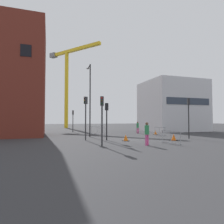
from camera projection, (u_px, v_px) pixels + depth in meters
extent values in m
plane|color=#333335|center=(135.00, 139.00, 20.08)|extent=(160.00, 160.00, 0.00)
cube|color=maroon|center=(4.00, 79.00, 24.01)|extent=(9.48, 8.44, 13.84)
cube|color=black|center=(26.00, 50.00, 20.96)|extent=(1.10, 0.06, 1.30)
cube|color=silver|center=(172.00, 106.00, 35.96)|extent=(9.79, 8.98, 8.93)
cube|color=#2D3847|center=(189.00, 101.00, 31.68)|extent=(8.23, 0.08, 1.10)
cylinder|color=yellow|center=(66.00, 90.00, 48.36)|extent=(0.90, 0.90, 18.46)
cube|color=yellow|center=(75.00, 50.00, 47.29)|extent=(10.08, 12.35, 0.70)
cube|color=slate|center=(54.00, 55.00, 51.42)|extent=(2.06, 2.16, 1.10)
cylinder|color=#232326|center=(90.00, 100.00, 22.96)|extent=(0.14, 0.14, 8.53)
cube|color=#232326|center=(89.00, 67.00, 23.89)|extent=(0.15, 1.59, 0.10)
ellipsoid|color=silver|center=(88.00, 69.00, 24.65)|extent=(0.44, 0.24, 0.16)
cylinder|color=#232326|center=(189.00, 122.00, 20.84)|extent=(0.12, 0.12, 3.57)
cube|color=#232326|center=(188.00, 102.00, 20.93)|extent=(0.33, 0.35, 0.70)
sphere|color=red|center=(188.00, 100.00, 21.11)|extent=(0.11, 0.11, 0.11)
sphere|color=#3C2905|center=(188.00, 102.00, 21.10)|extent=(0.11, 0.11, 0.11)
sphere|color=#07330F|center=(188.00, 104.00, 21.09)|extent=(0.11, 0.11, 0.11)
cylinder|color=black|center=(107.00, 125.00, 19.02)|extent=(0.12, 0.12, 2.90)
cube|color=black|center=(107.00, 107.00, 19.09)|extent=(0.37, 0.37, 0.70)
sphere|color=#390605|center=(108.00, 105.00, 19.26)|extent=(0.11, 0.11, 0.11)
sphere|color=#3C2905|center=(108.00, 107.00, 19.25)|extent=(0.11, 0.11, 0.11)
sphere|color=green|center=(108.00, 109.00, 19.24)|extent=(0.11, 0.11, 0.11)
cylinder|color=#2D2D30|center=(86.00, 122.00, 19.07)|extent=(0.12, 0.12, 3.53)
cube|color=#2D2D30|center=(86.00, 100.00, 19.15)|extent=(0.36, 0.34, 0.70)
sphere|color=#390605|center=(84.00, 98.00, 19.04)|extent=(0.11, 0.11, 0.11)
sphere|color=#F2A514|center=(84.00, 100.00, 19.03)|extent=(0.11, 0.11, 0.11)
sphere|color=#07330F|center=(84.00, 103.00, 19.02)|extent=(0.11, 0.11, 0.11)
cylinder|color=#2D2D30|center=(73.00, 123.00, 31.68)|extent=(0.12, 0.12, 2.81)
cube|color=#2D2D30|center=(73.00, 113.00, 31.75)|extent=(0.28, 0.31, 0.70)
sphere|color=#390605|center=(73.00, 111.00, 31.93)|extent=(0.11, 0.11, 0.11)
sphere|color=#F2A514|center=(73.00, 113.00, 31.92)|extent=(0.11, 0.11, 0.11)
sphere|color=#07330F|center=(73.00, 114.00, 31.91)|extent=(0.11, 0.11, 0.11)
cylinder|color=#2D2D30|center=(102.00, 126.00, 14.65)|extent=(0.12, 0.12, 3.03)
cube|color=#2D2D30|center=(102.00, 101.00, 14.72)|extent=(0.32, 0.35, 0.70)
sphere|color=red|center=(102.00, 98.00, 14.56)|extent=(0.11, 0.11, 0.11)
sphere|color=#3C2905|center=(102.00, 101.00, 14.55)|extent=(0.11, 0.11, 0.11)
sphere|color=#07330F|center=(102.00, 104.00, 14.54)|extent=(0.11, 0.11, 0.11)
cylinder|color=#D14C8C|center=(146.00, 140.00, 15.09)|extent=(0.14, 0.14, 0.85)
cylinder|color=#D14C8C|center=(148.00, 140.00, 15.22)|extent=(0.14, 0.14, 0.85)
cylinder|color=#2D844C|center=(147.00, 130.00, 15.18)|extent=(0.34, 0.34, 0.71)
sphere|color=brown|center=(147.00, 124.00, 15.20)|extent=(0.23, 0.23, 0.23)
cylinder|color=#D14C8C|center=(137.00, 131.00, 28.69)|extent=(0.14, 0.14, 0.81)
cylinder|color=#D14C8C|center=(138.00, 131.00, 28.57)|extent=(0.14, 0.14, 0.81)
cylinder|color=#2D844C|center=(138.00, 125.00, 28.66)|extent=(0.34, 0.34, 0.68)
sphere|color=brown|center=(138.00, 122.00, 28.68)|extent=(0.22, 0.22, 0.22)
cube|color=#B2B5BA|center=(98.00, 127.00, 26.35)|extent=(1.96, 0.35, 0.06)
cube|color=#B2B5BA|center=(98.00, 134.00, 26.31)|extent=(1.96, 0.35, 0.06)
cylinder|color=#B2B5BA|center=(91.00, 131.00, 26.18)|extent=(0.04, 0.04, 1.05)
cylinder|color=#B2B5BA|center=(98.00, 131.00, 26.33)|extent=(0.04, 0.04, 1.05)
cylinder|color=#B2B5BA|center=(104.00, 131.00, 26.47)|extent=(0.04, 0.04, 1.05)
cube|color=gray|center=(160.00, 127.00, 24.06)|extent=(0.25, 2.19, 0.06)
cube|color=gray|center=(160.00, 135.00, 24.02)|extent=(0.25, 2.19, 0.06)
cylinder|color=gray|center=(165.00, 132.00, 23.13)|extent=(0.04, 0.04, 1.05)
cylinder|color=gray|center=(160.00, 132.00, 24.04)|extent=(0.04, 0.04, 1.05)
cylinder|color=gray|center=(155.00, 131.00, 24.95)|extent=(0.04, 0.04, 1.05)
cube|color=gray|center=(171.00, 131.00, 15.93)|extent=(0.14, 2.57, 0.06)
cube|color=gray|center=(171.00, 143.00, 15.90)|extent=(0.14, 2.57, 0.06)
cylinder|color=gray|center=(181.00, 139.00, 14.83)|extent=(0.04, 0.04, 1.05)
cylinder|color=gray|center=(171.00, 138.00, 15.91)|extent=(0.04, 0.04, 1.05)
cylinder|color=gray|center=(163.00, 137.00, 17.00)|extent=(0.04, 0.04, 1.05)
cube|color=black|center=(174.00, 140.00, 18.72)|extent=(0.62, 0.62, 0.03)
cone|color=#E55B0F|center=(174.00, 137.00, 18.74)|extent=(0.48, 0.48, 0.63)
cube|color=black|center=(126.00, 141.00, 18.42)|extent=(0.60, 0.60, 0.03)
cone|color=orange|center=(126.00, 138.00, 18.43)|extent=(0.46, 0.46, 0.60)
cube|color=black|center=(155.00, 134.00, 26.36)|extent=(0.55, 0.55, 0.03)
cone|color=orange|center=(155.00, 132.00, 26.37)|extent=(0.42, 0.42, 0.55)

